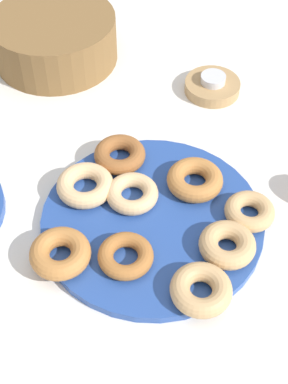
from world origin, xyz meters
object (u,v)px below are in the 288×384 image
at_px(donut_4, 250,211).
at_px(candle_holder, 212,87).
at_px(donut_0, 132,194).
at_px(donut_3, 120,155).
at_px(donut_1, 195,180).
at_px(donut_7, 126,256).
at_px(basket, 55,39).
at_px(donut_2, 201,290).
at_px(donut_6, 85,185).
at_px(tealight, 213,79).
at_px(donut_8, 227,245).
at_px(donut_plate, 152,220).
at_px(donut_5, 60,253).

distance_m(donut_4, candle_holder, 0.33).
bearing_deg(donut_0, donut_3, 78.84).
relative_size(donut_1, donut_7, 1.12).
bearing_deg(basket, donut_2, -91.21).
relative_size(donut_2, candle_holder, 0.82).
bearing_deg(donut_3, donut_6, -153.29).
bearing_deg(donut_6, tealight, 24.36).
distance_m(donut_0, donut_8, 0.17).
xyz_separation_m(donut_3, basket, (0.01, 0.34, 0.02)).
xyz_separation_m(donut_2, basket, (0.01, 0.63, 0.02)).
bearing_deg(basket, donut_plate, -91.55).
distance_m(donut_1, donut_5, 0.25).
bearing_deg(donut_plate, donut_6, 127.24).
bearing_deg(donut_1, donut_8, -98.32).
relative_size(donut_7, candle_holder, 0.77).
relative_size(donut_2, donut_7, 1.06).
xyz_separation_m(donut_plate, basket, (0.01, 0.48, 0.04)).
bearing_deg(basket, donut_5, -109.02).
xyz_separation_m(donut_0, donut_3, (0.02, 0.09, 0.00)).
bearing_deg(donut_4, donut_plate, 155.27).
bearing_deg(tealight, donut_7, -137.07).
distance_m(donut_1, donut_7, 0.18).
bearing_deg(donut_2, donut_1, 63.30).
xyz_separation_m(donut_2, donut_4, (0.14, 0.09, -0.00)).
bearing_deg(donut_7, donut_5, 153.08).
height_order(donut_plate, donut_6, donut_6).
xyz_separation_m(donut_3, donut_5, (-0.16, -0.15, 0.00)).
bearing_deg(donut_2, donut_6, 106.30).
distance_m(donut_5, candle_holder, 0.48).
distance_m(donut_2, basket, 0.63).
bearing_deg(basket, tealight, -44.61).
height_order(donut_7, tealight, same).
xyz_separation_m(donut_7, basket, (0.08, 0.53, 0.02)).
height_order(donut_8, basket, basket).
height_order(donut_4, donut_7, donut_4).
relative_size(donut_0, candle_holder, 0.78).
bearing_deg(donut_3, donut_7, -111.62).
bearing_deg(basket, donut_4, -77.04).
bearing_deg(donut_7, donut_plate, 37.90).
bearing_deg(donut_4, candle_holder, 69.80).
bearing_deg(donut_6, donut_7, -88.85).
distance_m(donut_0, donut_2, 0.20).
relative_size(donut_5, donut_7, 1.10).
bearing_deg(donut_2, donut_8, 34.30).
bearing_deg(donut_2, donut_plate, 89.85).
relative_size(donut_3, donut_5, 0.97).
bearing_deg(donut_2, tealight, 57.73).
distance_m(donut_5, tealight, 0.48).
bearing_deg(donut_1, donut_6, 158.13).
relative_size(donut_7, tealight, 1.71).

